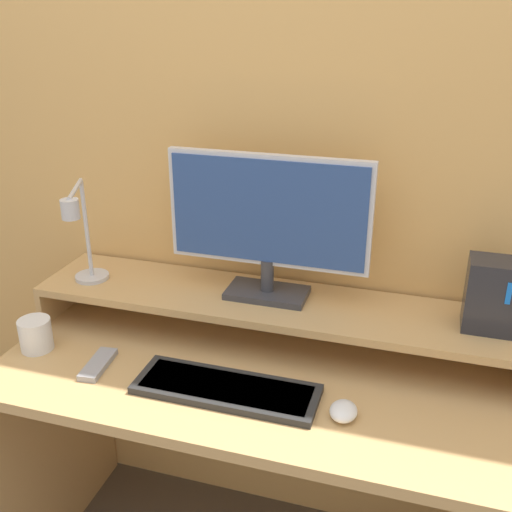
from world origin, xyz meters
TOP-DOWN VIEW (x-y plane):
  - wall_back at (0.00, 0.64)m, footprint 6.00×0.05m
  - desk at (0.00, 0.30)m, footprint 1.35×0.61m
  - monitor_shelf at (0.00, 0.47)m, footprint 1.35×0.27m
  - monitor at (-0.02, 0.49)m, footprint 0.54×0.12m
  - desk_lamp at (-0.52, 0.38)m, footprint 0.14×0.23m
  - router_dock at (0.54, 0.48)m, footprint 0.12×0.10m
  - keyboard at (-0.04, 0.19)m, footprint 0.45×0.15m
  - mouse at (0.24, 0.18)m, footprint 0.06×0.08m
  - remote_control at (-0.40, 0.20)m, footprint 0.06×0.15m
  - mug at (-0.60, 0.23)m, footprint 0.09×0.09m

SIDE VIEW (x-z plane):
  - desk at x=0.00m, z-range 0.17..0.91m
  - remote_control at x=-0.40m, z-range 0.74..0.76m
  - keyboard at x=-0.04m, z-range 0.75..0.76m
  - mouse at x=0.24m, z-range 0.74..0.78m
  - mug at x=-0.60m, z-range 0.74..0.83m
  - monitor_shelf at x=0.00m, z-range 0.79..0.91m
  - router_dock at x=0.54m, z-range 0.87..1.05m
  - desk_lamp at x=-0.52m, z-range 0.87..1.17m
  - monitor at x=-0.02m, z-range 0.89..1.29m
  - wall_back at x=0.00m, z-range 0.00..2.50m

